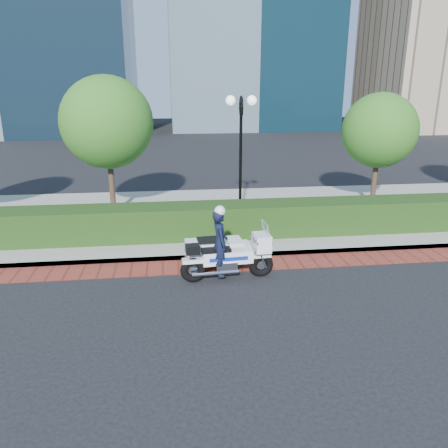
{
  "coord_description": "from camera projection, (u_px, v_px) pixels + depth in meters",
  "views": [
    {
      "loc": [
        -1.37,
        -9.36,
        4.62
      ],
      "look_at": [
        0.04,
        2.05,
        1.0
      ],
      "focal_mm": 35.0,
      "sensor_mm": 36.0,
      "label": 1
    }
  ],
  "objects": [
    {
      "name": "ground",
      "position": [
        233.0,
        290.0,
        10.41
      ],
      "size": [
        120.0,
        120.0,
        0.0
      ],
      "primitive_type": "plane",
      "color": "black",
      "rests_on": "ground"
    },
    {
      "name": "sidewalk",
      "position": [
        210.0,
        216.0,
        16.07
      ],
      "size": [
        60.0,
        8.0,
        0.15
      ],
      "primitive_type": "cube",
      "color": "gray",
      "rests_on": "ground"
    },
    {
      "name": "lamppost",
      "position": [
        241.0,
        139.0,
        14.56
      ],
      "size": [
        1.02,
        0.7,
        4.21
      ],
      "color": "black",
      "rests_on": "sidewalk"
    },
    {
      "name": "brick_strip",
      "position": [
        225.0,
        265.0,
        11.83
      ],
      "size": [
        60.0,
        1.0,
        0.01
      ],
      "primitive_type": "cube",
      "color": "maroon",
      "rests_on": "ground"
    },
    {
      "name": "police_motorcycle",
      "position": [
        221.0,
        250.0,
        11.08
      ],
      "size": [
        2.38,
        1.68,
        1.92
      ],
      "rotation": [
        0.0,
        0.0,
        0.08
      ],
      "color": "black",
      "rests_on": "ground"
    },
    {
      "name": "tree_b",
      "position": [
        107.0,
        123.0,
        15.12
      ],
      "size": [
        3.2,
        3.2,
        4.89
      ],
      "color": "#332319",
      "rests_on": "sidewalk"
    },
    {
      "name": "tree_c",
      "position": [
        380.0,
        131.0,
        16.41
      ],
      "size": [
        2.8,
        2.8,
        4.3
      ],
      "color": "#332319",
      "rests_on": "sidewalk"
    },
    {
      "name": "hedge_main",
      "position": [
        216.0,
        220.0,
        13.62
      ],
      "size": [
        18.0,
        1.2,
        1.0
      ],
      "primitive_type": "cube",
      "color": "black",
      "rests_on": "sidewalk"
    }
  ]
}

